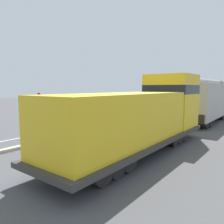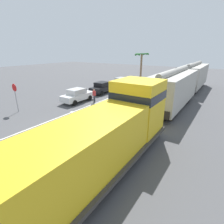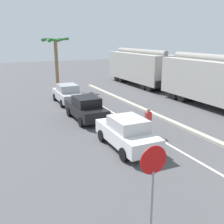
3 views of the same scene
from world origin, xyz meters
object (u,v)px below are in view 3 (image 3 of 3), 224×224
object	(u,v)px
parked_car_silver	(67,94)
parked_car_white	(127,133)
hopper_car_lead	(217,82)
parked_car_black	(86,108)
pedestrian_by_cars	(148,122)
palm_tree_near	(56,49)
hopper_car_middle	(139,67)
stop_sign	(153,178)

from	to	relation	value
parked_car_silver	parked_car_white	bearing A→B (deg)	-89.91
hopper_car_lead	parked_car_black	xyz separation A→B (m)	(-10.37, 1.35, -1.26)
pedestrian_by_cars	parked_car_silver	bearing A→B (deg)	101.08
parked_car_white	palm_tree_near	bearing A→B (deg)	87.80
hopper_car_middle	palm_tree_near	size ratio (longest dim) A/B	1.89
hopper_car_middle	pedestrian_by_cars	distance (m)	16.90
hopper_car_lead	parked_car_white	size ratio (longest dim) A/B	2.51
hopper_car_middle	pedestrian_by_cars	xyz separation A→B (m)	(-8.28, -14.69, -1.23)
parked_car_white	stop_sign	xyz separation A→B (m)	(-2.53, -5.98, 1.21)
parked_car_silver	pedestrian_by_cars	bearing A→B (deg)	-78.92
parked_car_white	palm_tree_near	xyz separation A→B (m)	(0.64, 16.59, 3.45)
parked_car_silver	pedestrian_by_cars	world-z (taller)	same
palm_tree_near	parked_car_white	bearing A→B (deg)	-92.20
hopper_car_middle	palm_tree_near	xyz separation A→B (m)	(-9.52, 0.97, 2.19)
hopper_car_middle	pedestrian_by_cars	size ratio (longest dim) A/B	6.54
parked_car_silver	stop_sign	distance (m)	16.80
hopper_car_middle	stop_sign	size ratio (longest dim) A/B	3.68
hopper_car_lead	palm_tree_near	distance (m)	15.92
palm_tree_near	hopper_car_lead	bearing A→B (deg)	-52.87
parked_car_white	stop_sign	distance (m)	6.61
palm_tree_near	pedestrian_by_cars	size ratio (longest dim) A/B	3.46
stop_sign	palm_tree_near	world-z (taller)	palm_tree_near
hopper_car_middle	parked_car_white	bearing A→B (deg)	-123.02
stop_sign	pedestrian_by_cars	distance (m)	8.29
hopper_car_lead	parked_car_white	bearing A→B (deg)	-158.37
hopper_car_lead	parked_car_silver	size ratio (longest dim) A/B	2.51
hopper_car_middle	pedestrian_by_cars	bearing A→B (deg)	-119.42
hopper_car_middle	stop_sign	xyz separation A→B (m)	(-12.69, -21.61, -0.05)
parked_car_black	hopper_car_lead	bearing A→B (deg)	-7.43
hopper_car_lead	parked_car_black	size ratio (longest dim) A/B	2.51
parked_car_black	stop_sign	xyz separation A→B (m)	(-2.31, -11.36, 1.21)
parked_car_white	palm_tree_near	size ratio (longest dim) A/B	0.75
pedestrian_by_cars	parked_car_white	bearing A→B (deg)	-153.33
hopper_car_middle	parked_car_black	distance (m)	14.64
hopper_car_middle	parked_car_black	bearing A→B (deg)	-135.35
parked_car_white	parked_car_silver	world-z (taller)	same
pedestrian_by_cars	parked_car_black	bearing A→B (deg)	115.24
stop_sign	parked_car_black	bearing A→B (deg)	78.48
hopper_car_lead	parked_car_silver	bearing A→B (deg)	147.19
hopper_car_lead	pedestrian_by_cars	bearing A→B (deg)	-159.57
hopper_car_middle	parked_car_silver	distance (m)	11.42
parked_car_black	pedestrian_by_cars	size ratio (longest dim) A/B	2.60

